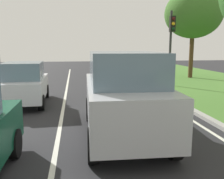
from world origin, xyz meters
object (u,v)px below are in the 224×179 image
Objects in this scene: traffic_light_near_right at (171,36)px; tree_roadside_far at (193,14)px; car_hatchback_far at (25,84)px; car_suv_ahead at (124,94)px.

tree_roadside_far is at bearing 49.62° from traffic_light_near_right.
car_hatchback_far is 8.85m from traffic_light_near_right.
car_hatchback_far is at bearing -155.02° from traffic_light_near_right.
traffic_light_near_right is at bearing 22.94° from car_hatchback_far.
traffic_light_near_right is 5.02m from tree_roadside_far.
tree_roadside_far is at bearing 31.60° from car_hatchback_far.
traffic_light_near_right is (7.79, 3.63, 2.11)m from car_hatchback_far.
car_suv_ahead is 1.02× the size of traffic_light_near_right.
car_suv_ahead is 1.22× the size of car_hatchback_far.
traffic_light_near_right is at bearing -130.38° from tree_roadside_far.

